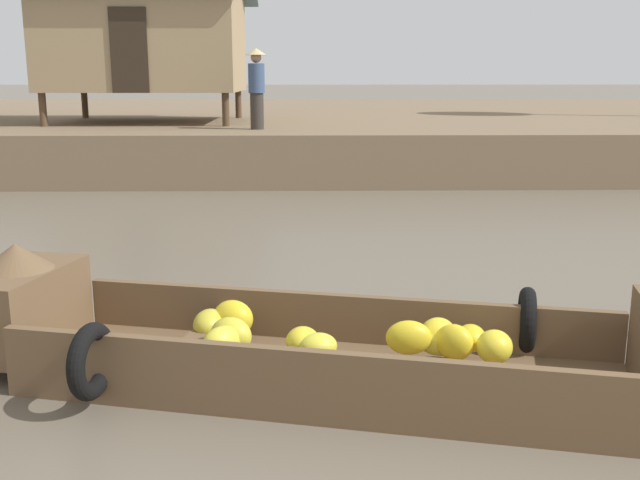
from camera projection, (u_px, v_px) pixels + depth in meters
The scene contains 5 objects.
ground_plane at pixel (351, 218), 11.53m from camera, with size 300.00×300.00×0.00m, color #665B4C.
riverbank_strip at pixel (328, 127), 23.82m from camera, with size 160.00×20.00×1.06m, color #756047.
banana_boat at pixel (326, 344), 5.25m from camera, with size 5.56×2.31×0.93m.
stilt_house_mid_right at pixel (146, 38), 17.50m from camera, with size 5.14×4.06×3.86m.
vendor_person at pixel (257, 84), 15.32m from camera, with size 0.44×0.44×1.66m.
Camera 1 is at (-0.69, -1.32, 2.19)m, focal length 41.39 mm.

